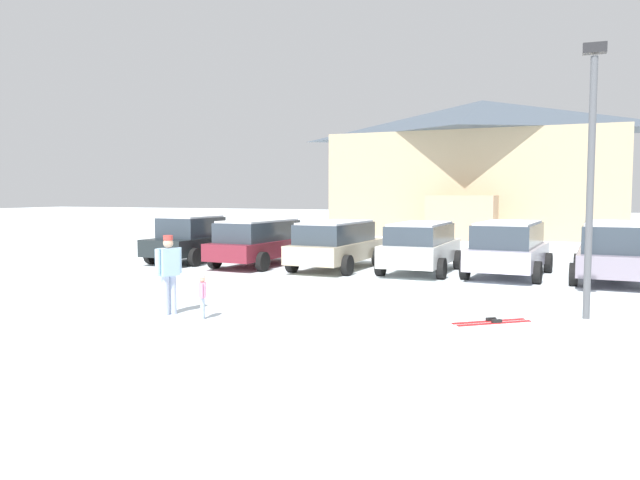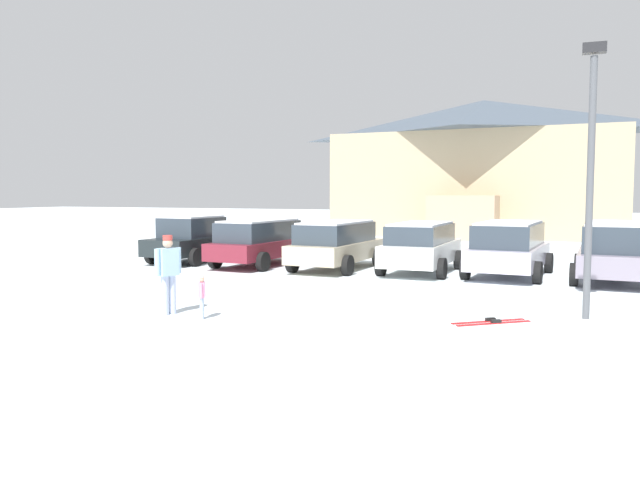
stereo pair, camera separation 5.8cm
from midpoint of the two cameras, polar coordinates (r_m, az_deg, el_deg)
ground at (r=8.94m, az=-12.41°, el=-12.35°), size 160.00×160.00×0.00m
ski_lodge at (r=39.91m, az=14.46°, el=6.51°), size 17.49×12.02×8.19m
parked_black_sedan at (r=23.49m, az=-11.54°, el=0.11°), size 2.29×4.32×1.70m
parked_maroon_van at (r=21.84m, az=-5.66°, el=-0.07°), size 2.34×4.56×1.61m
parked_beige_suv at (r=20.73m, az=1.40°, el=-0.30°), size 2.32×4.55×1.60m
parked_white_suv at (r=20.10m, az=9.12°, el=-0.51°), size 2.17×4.24×1.60m
parked_silver_wagon at (r=19.85m, az=16.78°, el=-0.60°), size 2.50×4.51×1.67m
parked_grey_wagon at (r=19.73m, az=25.09°, el=-0.80°), size 2.30×4.66×1.71m
skier_child_in_pink_snowsuit at (r=12.84m, az=-10.82°, el=-4.90°), size 0.21×0.30×0.89m
skier_adult_in_blue_parka at (r=13.40m, az=-13.79°, el=-2.67°), size 0.38×0.58×1.67m
pair_of_skis at (r=12.80m, az=15.34°, el=-7.21°), size 1.44×1.23×0.08m
lamp_post at (r=13.61m, az=23.42°, el=6.26°), size 0.44×0.24×5.48m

